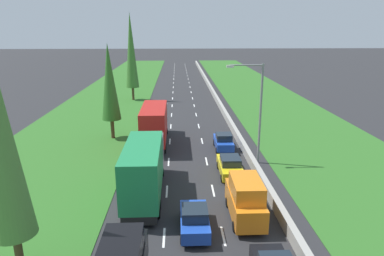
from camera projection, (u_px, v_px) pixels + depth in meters
The scene contains 15 objects.
ground_plane at pixel (182, 95), 63.67m from camera, with size 300.00×300.00×0.00m, color #28282B.
grass_verge_left at pixel (113, 96), 63.16m from camera, with size 14.00×140.00×0.04m, color #2D6623.
grass_verge_right at pixel (260, 94), 64.25m from camera, with size 14.00×140.00×0.04m, color #2D6623.
median_barrier at pixel (213, 93), 63.78m from camera, with size 0.44×120.00×0.85m, color #9E9B93.
lane_markings at pixel (182, 95), 63.67m from camera, with size 3.64×116.00×0.01m.
orange_van_right_lane at pixel (245, 199), 22.06m from camera, with size 1.96×4.90×2.82m.
yellow_sedan_right_lane at pixel (230, 166), 28.89m from camera, with size 1.82×4.50×1.64m.
green_box_truck_left_lane at pixel (144, 168), 24.85m from camera, with size 2.46×9.40×4.18m.
blue_hatchback_centre_lane at pixel (194, 219), 20.76m from camera, with size 1.74×3.90×1.72m.
blue_hatchback_right_lane at pixel (223, 142), 35.01m from camera, with size 1.74×3.90×1.72m.
red_box_truck_left_lane at pixel (155, 124), 36.42m from camera, with size 2.46×9.40×4.18m.
poplar_tree_nearest at pixel (0, 138), 15.58m from camera, with size 2.10×2.10×12.10m.
poplar_tree_second at pixel (110, 82), 37.08m from camera, with size 2.06×2.06×10.44m.
poplar_tree_third at pixel (131, 51), 57.17m from camera, with size 2.16×2.16×14.44m.
street_light_mast at pixel (257, 107), 30.29m from camera, with size 3.20×0.28×9.00m.
Camera 1 is at (-0.85, -2.87, 11.85)m, focal length 32.49 mm.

